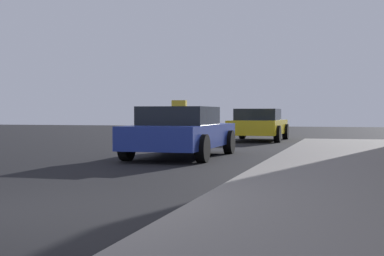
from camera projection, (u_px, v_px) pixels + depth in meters
ground_plane at (9, 213)px, 6.35m from camera, size 80.00×80.00×0.00m
car_blue at (181, 131)px, 14.26m from camera, size 2.05×4.46×1.43m
car_yellow at (259, 124)px, 22.62m from camera, size 2.05×4.17×1.27m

